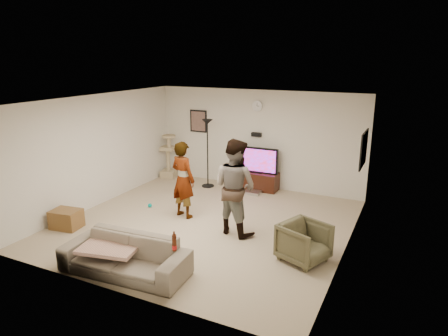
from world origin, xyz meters
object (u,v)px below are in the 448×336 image
at_px(person_left, 183,180).
at_px(floor_lamp, 208,154).
at_px(sofa, 125,256).
at_px(person_right, 235,187).
at_px(cat_tree, 168,156).
at_px(side_table, 66,219).
at_px(tv_stand, 257,181).
at_px(beer_bottle, 174,243).
at_px(tv, 257,160).
at_px(armchair, 304,242).

bearing_deg(person_left, floor_lamp, -62.27).
bearing_deg(sofa, floor_lamp, 97.38).
relative_size(person_left, person_right, 0.88).
bearing_deg(cat_tree, side_table, -88.43).
height_order(floor_lamp, sofa, floor_lamp).
distance_m(tv_stand, beer_bottle, 4.84).
xyz_separation_m(tv_stand, sofa, (-0.34, -4.78, 0.07)).
relative_size(tv, side_table, 1.94).
height_order(tv, person_right, person_right).
bearing_deg(armchair, cat_tree, 78.56).
bearing_deg(person_left, side_table, 54.64).
relative_size(floor_lamp, beer_bottle, 7.02).
distance_m(person_right, sofa, 2.42).
bearing_deg(tv, armchair, -56.77).
height_order(cat_tree, beer_bottle, cat_tree).
bearing_deg(tv_stand, floor_lamp, -164.35).
height_order(sofa, beer_bottle, beer_bottle).
distance_m(tv_stand, floor_lamp, 1.44).
relative_size(tv_stand, person_right, 0.59).
bearing_deg(floor_lamp, tv_stand, 15.65).
xyz_separation_m(person_right, beer_bottle, (0.02, -2.15, -0.21)).
height_order(armchair, side_table, armchair).
bearing_deg(tv, floor_lamp, -164.35).
bearing_deg(armchair, tv, 54.96).
bearing_deg(person_right, sofa, 82.56).
distance_m(beer_bottle, armchair, 2.22).
height_order(cat_tree, person_left, person_left).
height_order(person_right, sofa, person_right).
distance_m(person_right, armchair, 1.70).
xyz_separation_m(tv, armchair, (2.07, -3.17, -0.44)).
height_order(tv, person_left, person_left).
relative_size(floor_lamp, cat_tree, 1.43).
xyz_separation_m(person_left, beer_bottle, (1.32, -2.40, -0.10)).
xyz_separation_m(person_right, armchair, (1.50, -0.54, -0.59)).
xyz_separation_m(tv, cat_tree, (-2.62, -0.10, -0.16)).
bearing_deg(sofa, tv, 81.88).
bearing_deg(cat_tree, tv, 2.14).
bearing_deg(side_table, cat_tree, 91.57).
bearing_deg(beer_bottle, cat_tree, 124.44).
xyz_separation_m(sofa, armchair, (2.41, 1.61, 0.03)).
relative_size(tv_stand, beer_bottle, 4.34).
bearing_deg(cat_tree, tv_stand, 2.14).
distance_m(sofa, beer_bottle, 1.02).
relative_size(tv_stand, tv, 1.00).
xyz_separation_m(armchair, side_table, (-4.59, -0.74, -0.14)).
bearing_deg(beer_bottle, person_left, 118.83).
height_order(cat_tree, side_table, cat_tree).
relative_size(tv, armchair, 1.49).
height_order(floor_lamp, person_right, person_right).
xyz_separation_m(person_left, sofa, (0.39, -2.40, -0.52)).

